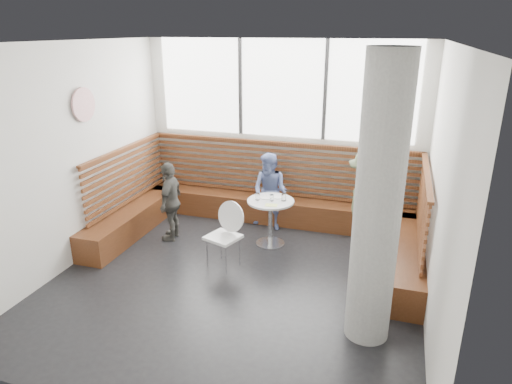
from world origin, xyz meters
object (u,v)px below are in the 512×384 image
(adult_man, at_px, (368,207))
(child_left, at_px, (171,201))
(cafe_chair, at_px, (225,229))
(child_back, at_px, (270,192))
(concrete_column, at_px, (378,205))
(cafe_table, at_px, (270,213))

(adult_man, bearing_deg, child_left, 102.97)
(cafe_chair, distance_m, child_left, 1.32)
(child_back, height_order, child_left, child_back)
(adult_man, bearing_deg, child_back, 76.97)
(concrete_column, bearing_deg, cafe_table, 131.79)
(child_left, bearing_deg, adult_man, 85.92)
(cafe_chair, height_order, child_back, child_back)
(child_back, bearing_deg, child_left, -133.39)
(concrete_column, bearing_deg, adult_man, 95.93)
(cafe_table, height_order, child_back, child_back)
(concrete_column, relative_size, child_left, 2.41)
(concrete_column, xyz_separation_m, cafe_table, (-1.70, 1.90, -1.05))
(cafe_chair, relative_size, child_left, 0.73)
(child_left, bearing_deg, cafe_chair, 56.38)
(cafe_table, distance_m, child_left, 1.66)
(concrete_column, height_order, child_left, concrete_column)
(cafe_chair, xyz_separation_m, child_left, (-1.18, 0.59, 0.09))
(adult_man, height_order, child_back, adult_man)
(cafe_chair, height_order, adult_man, adult_man)
(cafe_chair, xyz_separation_m, child_back, (0.27, 1.48, 0.11))
(concrete_column, distance_m, child_left, 3.84)
(cafe_chair, distance_m, child_back, 1.50)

